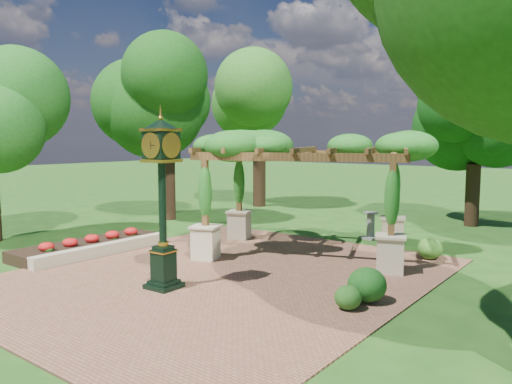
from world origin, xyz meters
The scene contains 13 objects.
ground centered at (0.00, 0.00, 0.00)m, with size 120.00×120.00×0.00m, color #1E4714.
brick_plaza centered at (0.00, 1.00, 0.02)m, with size 10.00×12.00×0.04m, color brown.
border_wall centered at (-4.60, 0.50, 0.20)m, with size 0.35×5.00×0.40m, color #C6B793.
flower_bed centered at (-5.50, 0.50, 0.18)m, with size 1.50×5.00×0.36m, color red.
pedestal_clock centered at (-0.37, -0.81, 2.56)m, with size 0.88×0.88×4.28m.
pergola centered at (0.35, 4.61, 3.31)m, with size 7.43×6.04×4.04m.
sundial centered at (1.03, 8.23, 0.45)m, with size 0.68×0.68×1.02m.
shrub_front centered at (4.02, 0.56, 0.31)m, with size 0.59×0.59×0.53m, color #235618.
shrub_mid centered at (4.13, 1.29, 0.44)m, with size 0.89×0.89×0.80m, color #184C15.
shrub_back centered at (3.91, 6.26, 0.38)m, with size 0.75×0.75×0.67m, color #34681E.
tree_west_near centered at (-8.46, 6.82, 5.60)m, with size 4.30×4.30×8.16m.
tree_west_far centered at (-7.87, 13.05, 5.63)m, with size 3.89×3.89×8.23m.
tree_north centered at (3.27, 13.57, 4.75)m, with size 3.83×3.83×6.92m.
Camera 1 is at (8.86, -9.04, 3.75)m, focal length 35.00 mm.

